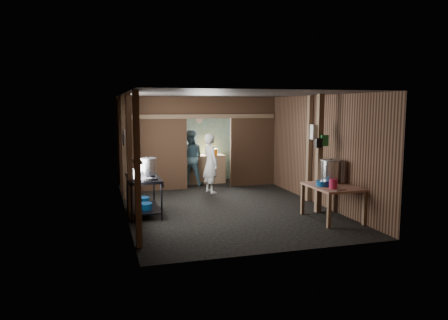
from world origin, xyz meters
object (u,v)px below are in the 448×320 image
object	(u,v)px
gas_range	(144,196)
stock_pot	(331,172)
stove_pot_large	(148,166)
cook	(210,163)
prep_table	(332,203)
yellow_tub	(212,152)
pink_bucket	(333,184)

from	to	relation	value
gas_range	stock_pot	bearing A→B (deg)	-17.35
stock_pot	gas_range	bearing A→B (deg)	162.65
gas_range	stove_pot_large	xyz separation A→B (m)	(0.17, 0.49, 0.58)
stove_pot_large	cook	bearing A→B (deg)	36.95
prep_table	cook	world-z (taller)	cook
stove_pot_large	gas_range	bearing A→B (deg)	-109.20
gas_range	stove_pot_large	size ratio (longest dim) A/B	3.81
yellow_tub	pink_bucket	bearing A→B (deg)	-77.59
prep_table	pink_bucket	size ratio (longest dim) A/B	6.13
cook	stove_pot_large	bearing A→B (deg)	112.52
prep_table	stock_pot	xyz separation A→B (m)	(0.14, 0.33, 0.59)
yellow_tub	stock_pot	bearing A→B (deg)	-72.45
gas_range	prep_table	world-z (taller)	gas_range
prep_table	stove_pot_large	xyz separation A→B (m)	(-3.54, 2.02, 0.63)
yellow_tub	cook	size ratio (longest dim) A/B	0.22
prep_table	pink_bucket	distance (m)	0.56
gas_range	prep_table	xyz separation A→B (m)	(3.71, -1.53, -0.06)
gas_range	pink_bucket	world-z (taller)	pink_bucket
pink_bucket	yellow_tub	size ratio (longest dim) A/B	0.56
gas_range	pink_bucket	xyz separation A→B (m)	(3.55, -1.82, 0.40)
gas_range	stock_pot	world-z (taller)	stock_pot
stove_pot_large	yellow_tub	world-z (taller)	stove_pot_large
gas_range	cook	bearing A→B (deg)	43.05
prep_table	stove_pot_large	size ratio (longest dim) A/B	3.28
stock_pot	cook	world-z (taller)	cook
prep_table	cook	xyz separation A→B (m)	(-1.73, 3.38, 0.45)
prep_table	stock_pot	size ratio (longest dim) A/B	2.34
gas_range	pink_bucket	bearing A→B (deg)	-27.19
prep_table	stock_pot	distance (m)	0.69
stock_pot	pink_bucket	size ratio (longest dim) A/B	2.62
pink_bucket	stock_pot	bearing A→B (deg)	63.99
yellow_tub	cook	distance (m)	1.57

